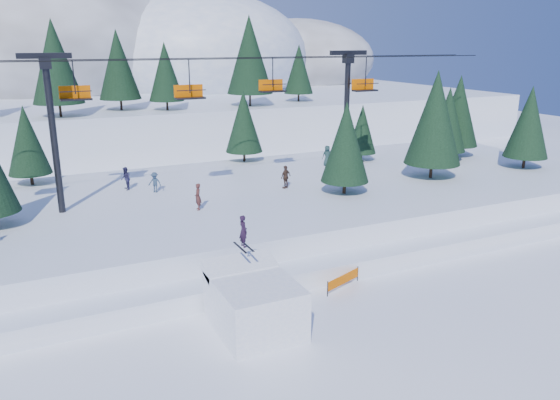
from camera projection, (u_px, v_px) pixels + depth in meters
name	position (u px, v px, depth m)	size (l,w,h in m)	color
ground	(308.00, 345.00, 25.15)	(160.00, 160.00, 0.00)	white
mid_shelf	(194.00, 212.00, 40.43)	(70.00, 22.00, 2.50)	white
berm	(244.00, 270.00, 31.94)	(70.00, 6.00, 1.10)	white
mountain_ridge	(56.00, 67.00, 84.03)	(119.00, 60.00, 26.46)	white
jump_kicker	(254.00, 302.00, 26.27)	(3.69, 5.03, 5.33)	white
chairlift	(194.00, 102.00, 38.39)	(47.12, 3.21, 10.28)	black
conifer_stand	(212.00, 136.00, 40.01)	(62.65, 17.37, 8.80)	black
distant_skiers	(198.00, 180.00, 41.25)	(28.36, 10.51, 1.86)	#293D53
banner_near	(343.00, 280.00, 30.73)	(2.67, 1.08, 0.90)	black
banner_far	(415.00, 247.00, 35.56)	(2.73, 0.91, 0.90)	black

